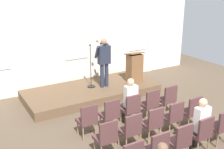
# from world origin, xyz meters

# --- Properties ---
(rear_partition) EXTENTS (10.85, 0.14, 3.70)m
(rear_partition) POSITION_xyz_m (0.03, 5.45, 1.87)
(rear_partition) COLOR silver
(rear_partition) RESTS_ON ground
(stage_platform) EXTENTS (4.68, 2.04, 0.30)m
(stage_platform) POSITION_xyz_m (0.00, 4.13, 0.15)
(stage_platform) COLOR brown
(stage_platform) RESTS_ON ground
(speaker) EXTENTS (0.51, 0.69, 1.74)m
(speaker) POSITION_xyz_m (0.44, 4.01, 1.31)
(speaker) COLOR #232838
(speaker) RESTS_ON stage_platform
(mic_stand) EXTENTS (0.28, 0.28, 1.55)m
(mic_stand) POSITION_xyz_m (0.02, 4.21, 0.64)
(mic_stand) COLOR black
(mic_stand) RESTS_ON stage_platform
(lectern) EXTENTS (0.60, 0.48, 1.16)m
(lectern) POSITION_xyz_m (1.67, 3.90, 0.85)
(lectern) COLOR brown
(lectern) RESTS_ON stage_platform
(chair_r0_c0) EXTENTS (0.46, 0.44, 0.94)m
(chair_r0_c0) POSITION_xyz_m (-1.35, 1.64, 0.53)
(chair_r0_c0) COLOR olive
(chair_r0_c0) RESTS_ON ground
(chair_r0_c1) EXTENTS (0.46, 0.44, 0.94)m
(chair_r0_c1) POSITION_xyz_m (-0.68, 1.64, 0.53)
(chair_r0_c1) COLOR olive
(chair_r0_c1) RESTS_ON ground
(chair_r0_c2) EXTENTS (0.46, 0.44, 0.94)m
(chair_r0_c2) POSITION_xyz_m (0.00, 1.64, 0.53)
(chair_r0_c2) COLOR olive
(chair_r0_c2) RESTS_ON ground
(audience_r0_c2) EXTENTS (0.36, 0.39, 1.38)m
(audience_r0_c2) POSITION_xyz_m (0.00, 1.72, 0.76)
(audience_r0_c2) COLOR #2D2D33
(audience_r0_c2) RESTS_ON ground
(chair_r0_c3) EXTENTS (0.46, 0.44, 0.94)m
(chair_r0_c3) POSITION_xyz_m (0.68, 1.64, 0.53)
(chair_r0_c3) COLOR olive
(chair_r0_c3) RESTS_ON ground
(chair_r0_c4) EXTENTS (0.46, 0.44, 0.94)m
(chair_r0_c4) POSITION_xyz_m (1.35, 1.64, 0.53)
(chair_r0_c4) COLOR olive
(chair_r0_c4) RESTS_ON ground
(chair_r1_c0) EXTENTS (0.46, 0.44, 0.94)m
(chair_r1_c0) POSITION_xyz_m (-1.35, 0.66, 0.53)
(chair_r1_c0) COLOR olive
(chair_r1_c0) RESTS_ON ground
(chair_r1_c1) EXTENTS (0.46, 0.44, 0.94)m
(chair_r1_c1) POSITION_xyz_m (-0.68, 0.66, 0.53)
(chair_r1_c1) COLOR olive
(chair_r1_c1) RESTS_ON ground
(chair_r1_c2) EXTENTS (0.46, 0.44, 0.94)m
(chair_r1_c2) POSITION_xyz_m (0.00, 0.66, 0.53)
(chair_r1_c2) COLOR olive
(chair_r1_c2) RESTS_ON ground
(chair_r1_c3) EXTENTS (0.46, 0.44, 0.94)m
(chair_r1_c3) POSITION_xyz_m (0.68, 0.66, 0.53)
(chair_r1_c3) COLOR olive
(chair_r1_c3) RESTS_ON ground
(chair_r1_c4) EXTENTS (0.46, 0.44, 0.94)m
(chair_r1_c4) POSITION_xyz_m (1.35, 0.66, 0.53)
(chair_r1_c4) COLOR olive
(chair_r1_c4) RESTS_ON ground
(chair_r2_c1) EXTENTS (0.46, 0.44, 0.94)m
(chair_r2_c1) POSITION_xyz_m (-0.68, -0.32, 0.53)
(chair_r2_c1) COLOR olive
(chair_r2_c1) RESTS_ON ground
(chair_r2_c2) EXTENTS (0.46, 0.44, 0.94)m
(chair_r2_c2) POSITION_xyz_m (0.00, -0.32, 0.53)
(chair_r2_c2) COLOR olive
(chair_r2_c2) RESTS_ON ground
(chair_r2_c3) EXTENTS (0.46, 0.44, 0.94)m
(chair_r2_c3) POSITION_xyz_m (0.68, -0.32, 0.53)
(chair_r2_c3) COLOR olive
(chair_r2_c3) RESTS_ON ground
(audience_r2_c3) EXTENTS (0.36, 0.39, 1.37)m
(audience_r2_c3) POSITION_xyz_m (0.68, -0.24, 0.76)
(audience_r2_c3) COLOR #2D2D33
(audience_r2_c3) RESTS_ON ground
(chair_r2_c4) EXTENTS (0.46, 0.44, 0.94)m
(chair_r2_c4) POSITION_xyz_m (1.35, -0.32, 0.53)
(chair_r2_c4) COLOR olive
(chair_r2_c4) RESTS_ON ground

